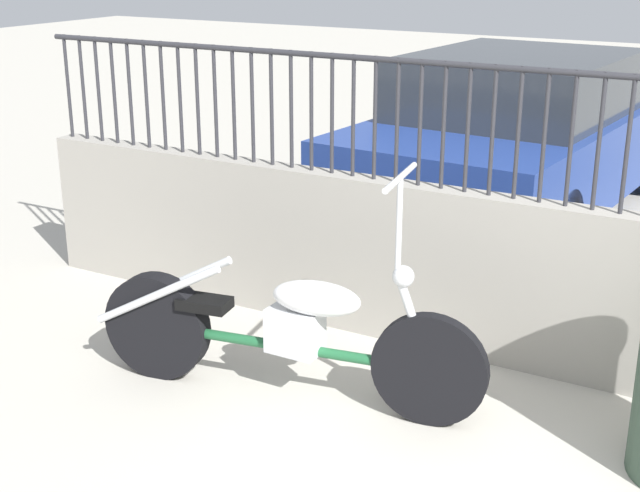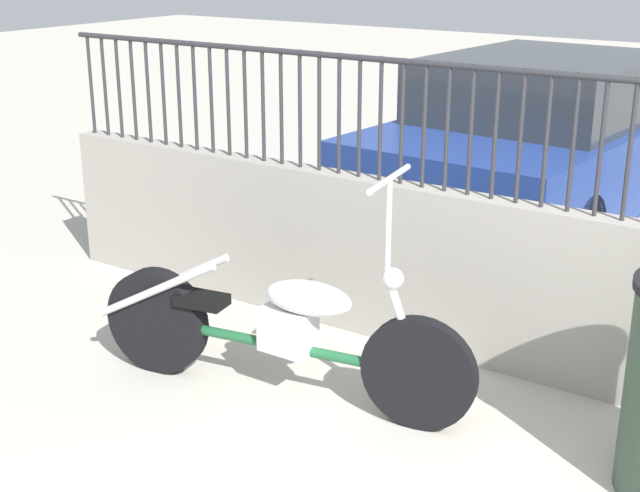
{
  "view_description": "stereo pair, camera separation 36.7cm",
  "coord_description": "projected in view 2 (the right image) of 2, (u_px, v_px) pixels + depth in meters",
  "views": [
    {
      "loc": [
        0.27,
        -2.36,
        2.34
      ],
      "look_at": [
        -2.08,
        1.75,
        0.7
      ],
      "focal_mm": 50.0,
      "sensor_mm": 36.0,
      "label": 1
    },
    {
      "loc": [
        0.58,
        -2.17,
        2.34
      ],
      "look_at": [
        -2.08,
        1.75,
        0.7
      ],
      "focal_mm": 50.0,
      "sensor_mm": 36.0,
      "label": 2
    }
  ],
  "objects": [
    {
      "name": "motorcycle_green",
      "position": [
        262.0,
        328.0,
        4.73
      ],
      "size": [
        2.17,
        0.63,
        1.3
      ],
      "rotation": [
        0.0,
        0.0,
        0.17
      ],
      "color": "black",
      "rests_on": "ground_plane"
    },
    {
      "name": "car_blue",
      "position": [
        551.0,
        138.0,
        7.67
      ],
      "size": [
        2.11,
        4.39,
        1.43
      ],
      "rotation": [
        0.0,
        0.0,
        1.5
      ],
      "color": "black",
      "rests_on": "ground_plane"
    }
  ]
}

